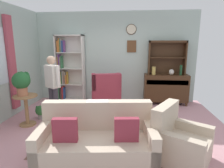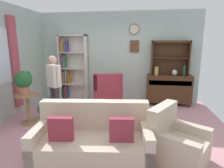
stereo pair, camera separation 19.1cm
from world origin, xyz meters
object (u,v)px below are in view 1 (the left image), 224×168
at_px(bookshelf, 68,69).
at_px(armchair_floral, 179,143).
at_px(couch_floral, 97,142).
at_px(plant_stand, 26,107).
at_px(sideboard, 166,88).
at_px(potted_plant_large, 22,82).
at_px(bottle_wine, 181,70).
at_px(wingback_chair, 106,96).
at_px(sideboard_hutch, 167,53).
at_px(person_reading, 53,84).
at_px(vase_round, 171,72).
at_px(potted_plant_small, 40,111).
at_px(vase_tall, 154,71).

bearing_deg(bookshelf, armchair_floral, -46.65).
xyz_separation_m(couch_floral, plant_stand, (-1.83, 1.14, 0.12)).
relative_size(bookshelf, sideboard, 1.62).
bearing_deg(potted_plant_large, armchair_floral, -17.50).
bearing_deg(plant_stand, potted_plant_large, 169.10).
distance_m(couch_floral, plant_stand, 2.16).
xyz_separation_m(bottle_wine, wingback_chair, (-2.15, -0.59, -0.69)).
bearing_deg(sideboard_hutch, wingback_chair, -155.85).
bearing_deg(person_reading, armchair_floral, -27.02).
height_order(vase_round, couch_floral, vase_round).
height_order(bookshelf, vase_round, bookshelf).
bearing_deg(potted_plant_large, bookshelf, 79.58).
xyz_separation_m(bookshelf, person_reading, (0.20, -1.66, -0.13)).
height_order(couch_floral, armchair_floral, couch_floral).
bearing_deg(vase_round, sideboard, 152.83).
xyz_separation_m(bookshelf, plant_stand, (-0.31, -2.00, -0.61)).
bearing_deg(vase_round, potted_plant_small, -156.47).
bearing_deg(sideboard_hutch, bookshelf, -179.53).
height_order(sideboard, person_reading, person_reading).
bearing_deg(sideboard_hutch, vase_round, -53.52).
distance_m(sideboard_hutch, armchair_floral, 3.29).
bearing_deg(vase_tall, sideboard_hutch, 25.89).
bearing_deg(armchair_floral, sideboard, 84.79).
xyz_separation_m(vase_tall, armchair_floral, (0.12, -2.83, -0.75)).
height_order(sideboard_hutch, bottle_wine, sideboard_hutch).
bearing_deg(armchair_floral, bookshelf, 133.35).
relative_size(vase_tall, armchair_floral, 0.23).
relative_size(wingback_chair, person_reading, 0.67).
xyz_separation_m(vase_round, wingback_chair, (-1.89, -0.61, -0.62)).
distance_m(sideboard, bottle_wine, 0.69).
bearing_deg(potted_plant_large, wingback_chair, 35.75).
bearing_deg(wingback_chair, couch_floral, -85.64).
bearing_deg(armchair_floral, sideboard_hutch, 84.97).
relative_size(sideboard_hutch, plant_stand, 1.57).
height_order(bookshelf, vase_tall, bookshelf).
bearing_deg(person_reading, bottle_wine, 24.27).
height_order(vase_tall, potted_plant_small, vase_tall).
relative_size(vase_tall, bottle_wine, 0.80).
xyz_separation_m(plant_stand, potted_plant_large, (-0.05, 0.01, 0.58)).
bearing_deg(armchair_floral, vase_round, 82.08).
relative_size(sideboard_hutch, potted_plant_large, 2.07).
xyz_separation_m(sideboard_hutch, bottle_wine, (0.39, -0.20, -0.49)).
bearing_deg(sideboard_hutch, plant_stand, -149.27).
bearing_deg(bottle_wine, plant_stand, -154.30).
xyz_separation_m(bookshelf, wingback_chair, (1.34, -0.76, -0.65)).
height_order(wingback_chair, potted_plant_small, wingback_chair).
height_order(couch_floral, wingback_chair, wingback_chair).
distance_m(bottle_wine, potted_plant_large, 4.26).
distance_m(bookshelf, sideboard_hutch, 3.14).
relative_size(sideboard_hutch, person_reading, 0.71).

